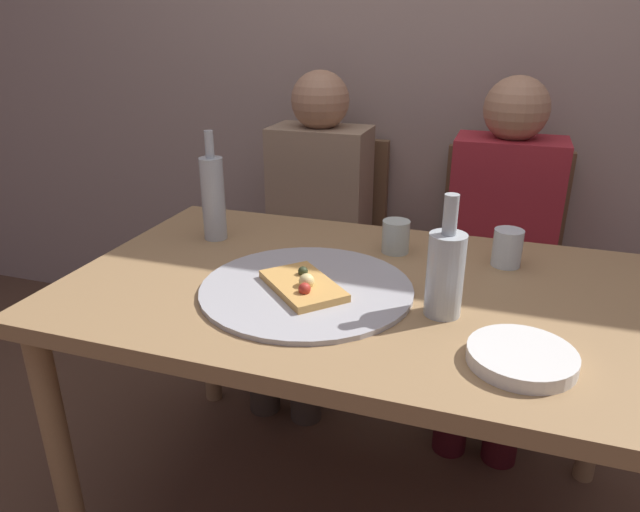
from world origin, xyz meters
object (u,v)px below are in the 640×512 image
object	(u,v)px
tumbler_near	(396,237)
tumbler_far	(507,248)
pizza_slice_last	(303,285)
pizza_tray	(307,289)
beer_bottle	(213,197)
chair_left	(325,239)
dining_table	(358,314)
chair_right	(497,259)
guest_in_sweater	(312,220)
plate_stack	(522,357)
guest_in_beanie	(500,241)
wine_bottle	(445,271)

from	to	relation	value
tumbler_near	tumbler_far	bearing A→B (deg)	-0.10
tumbler_far	pizza_slice_last	bearing A→B (deg)	-143.30
pizza_tray	beer_bottle	bearing A→B (deg)	146.09
tumbler_far	chair_left	size ratio (longest dim) A/B	0.11
pizza_slice_last	dining_table	bearing A→B (deg)	41.11
dining_table	pizza_tray	bearing A→B (deg)	-144.82
pizza_slice_last	chair_right	world-z (taller)	chair_right
tumbler_far	chair_left	distance (m)	0.95
pizza_slice_last	tumbler_near	world-z (taller)	tumbler_near
pizza_tray	beer_bottle	size ratio (longest dim) A/B	1.60
dining_table	pizza_slice_last	bearing A→B (deg)	-138.89
pizza_slice_last	guest_in_sweater	bearing A→B (deg)	107.77
plate_stack	guest_in_beanie	distance (m)	0.93
dining_table	tumbler_far	world-z (taller)	tumbler_far
wine_bottle	plate_stack	bearing A→B (deg)	-42.51
beer_bottle	pizza_tray	bearing A→B (deg)	-33.91
tumbler_far	chair_right	world-z (taller)	chair_right
tumbler_near	chair_left	xyz separation A→B (m)	(-0.40, 0.60, -0.27)
tumbler_near	plate_stack	world-z (taller)	tumbler_near
pizza_tray	pizza_slice_last	xyz separation A→B (m)	(-0.00, -0.02, 0.02)
pizza_slice_last	plate_stack	xyz separation A→B (m)	(0.48, -0.15, -0.01)
guest_in_sweater	wine_bottle	bearing A→B (deg)	126.44
guest_in_sweater	pizza_tray	bearing A→B (deg)	108.28
plate_stack	guest_in_sweater	size ratio (longest dim) A/B	0.17
pizza_slice_last	tumbler_far	size ratio (longest dim) A/B	2.55
guest_in_beanie	dining_table	bearing A→B (deg)	65.31
pizza_tray	tumbler_far	xyz separation A→B (m)	(0.44, 0.31, 0.04)
wine_bottle	plate_stack	size ratio (longest dim) A/B	1.34
guest_in_sweater	beer_bottle	bearing A→B (deg)	76.30
chair_right	guest_in_beanie	world-z (taller)	guest_in_beanie
plate_stack	dining_table	bearing A→B (deg)	147.36
pizza_tray	plate_stack	bearing A→B (deg)	-18.82
beer_bottle	plate_stack	xyz separation A→B (m)	(0.85, -0.41, -0.11)
wine_bottle	plate_stack	xyz separation A→B (m)	(0.17, -0.15, -0.09)
chair_right	guest_in_sweater	world-z (taller)	guest_in_sweater
wine_bottle	guest_in_beanie	xyz separation A→B (m)	(0.10, 0.77, -0.20)
wine_bottle	dining_table	bearing A→B (deg)	157.08
beer_bottle	plate_stack	world-z (taller)	beer_bottle
tumbler_near	chair_right	xyz separation A→B (m)	(0.27, 0.60, -0.27)
tumbler_far	chair_right	size ratio (longest dim) A/B	0.11
chair_right	guest_in_beanie	distance (m)	0.20
plate_stack	chair_left	bearing A→B (deg)	124.36
pizza_slice_last	plate_stack	distance (m)	0.51
pizza_slice_last	beer_bottle	bearing A→B (deg)	144.02
wine_bottle	chair_right	size ratio (longest dim) A/B	0.30
wine_bottle	guest_in_beanie	distance (m)	0.80
tumbler_far	guest_in_sweater	world-z (taller)	guest_in_sweater
pizza_slice_last	plate_stack	size ratio (longest dim) A/B	1.24
wine_bottle	beer_bottle	xyz separation A→B (m)	(-0.69, 0.26, 0.03)
pizza_slice_last	tumbler_near	size ratio (longest dim) A/B	2.77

